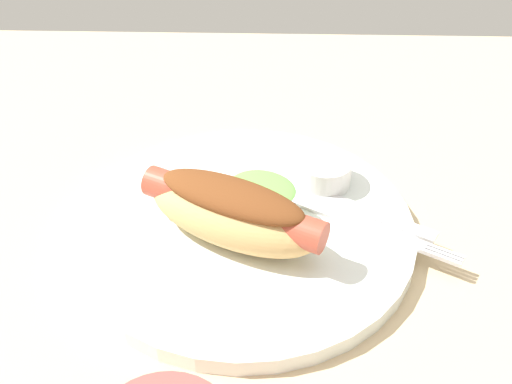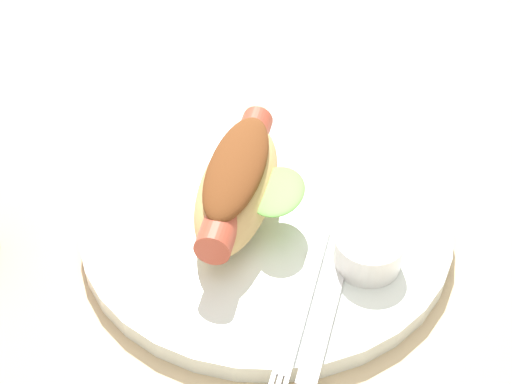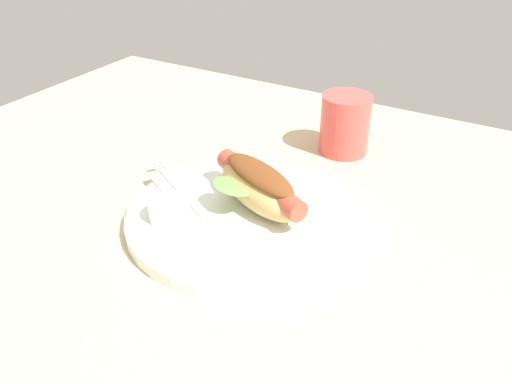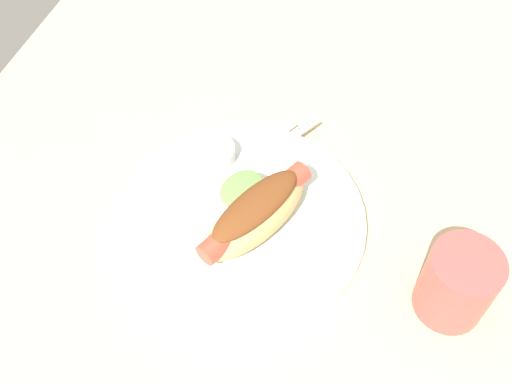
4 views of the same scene
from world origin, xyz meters
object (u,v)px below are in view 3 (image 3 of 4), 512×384
(hot_dog, at_px, (258,186))
(sauce_ramekin, at_px, (169,210))
(knife, at_px, (171,196))
(fork, at_px, (180,188))
(drinking_cup, at_px, (345,124))
(plate, at_px, (245,217))

(hot_dog, bearing_deg, sauce_ramekin, 69.35)
(sauce_ramekin, relative_size, knife, 0.35)
(hot_dog, distance_m, fork, 0.12)
(knife, xyz_separation_m, drinking_cup, (0.13, 0.27, 0.03))
(fork, relative_size, knife, 1.06)
(hot_dog, relative_size, sauce_ramekin, 3.23)
(sauce_ramekin, xyz_separation_m, drinking_cup, (0.10, 0.31, 0.02))
(drinking_cup, bearing_deg, knife, -116.01)
(hot_dog, xyz_separation_m, knife, (-0.11, -0.04, -0.03))
(hot_dog, relative_size, knife, 1.12)
(sauce_ramekin, distance_m, fork, 0.07)
(hot_dog, height_order, sauce_ramekin, hot_dog)
(plate, xyz_separation_m, fork, (-0.10, 0.00, 0.01))
(fork, relative_size, drinking_cup, 1.66)
(drinking_cup, bearing_deg, plate, -96.86)
(hot_dog, bearing_deg, plate, 90.73)
(fork, bearing_deg, sauce_ramekin, 146.14)
(plate, bearing_deg, knife, -169.57)
(plate, relative_size, hot_dog, 1.84)
(plate, distance_m, hot_dog, 0.04)
(sauce_ramekin, height_order, drinking_cup, drinking_cup)
(fork, distance_m, drinking_cup, 0.29)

